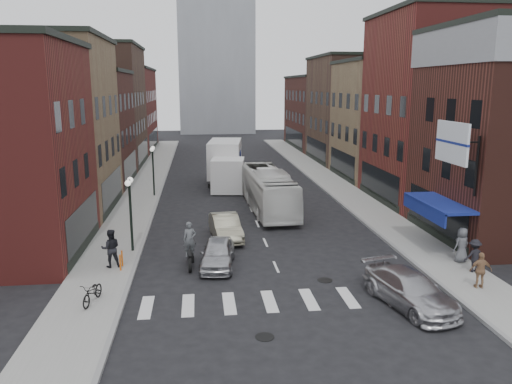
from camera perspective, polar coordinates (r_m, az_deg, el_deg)
ground at (r=24.36m, az=2.67°, el=-9.37°), size 160.00×160.00×0.00m
sidewalk_left at (r=45.49m, az=-12.51°, el=0.60°), size 3.00×74.00×0.15m
sidewalk_right at (r=46.86m, az=8.64°, el=1.08°), size 3.00×74.00×0.15m
curb_left at (r=45.37m, az=-10.62°, el=0.55°), size 0.20×74.00×0.16m
curb_right at (r=46.50m, az=6.85°, el=0.95°), size 0.20×74.00×0.16m
crosswalk_stripes at (r=21.63m, az=3.97°, el=-12.25°), size 12.00×2.20×0.01m
bldg_left_mid_a at (r=38.18m, az=-23.95°, el=6.92°), size 10.30×10.20×12.30m
bldg_left_mid_b at (r=47.87m, az=-20.35°, el=6.84°), size 10.30×10.20×10.30m
bldg_left_far_a at (r=58.51m, az=-17.95°, el=9.29°), size 10.30×12.20×13.30m
bldg_left_far_b at (r=72.33m, az=-15.76°, el=9.05°), size 10.30×16.20×11.30m
bldg_right_mid_a at (r=40.93m, az=20.87°, el=8.85°), size 10.30×10.20×14.30m
bldg_right_mid_b at (r=50.10m, az=15.50°, el=7.92°), size 10.30×10.20×11.30m
bldg_right_far_a at (r=60.40m, az=11.61°, el=9.22°), size 10.30×12.20×12.30m
bldg_right_far_b at (r=73.87m, az=8.19°, el=9.04°), size 10.30×16.20×10.30m
awning_blue at (r=28.59m, az=19.83°, el=-1.33°), size 1.80×5.00×0.78m
billboard_sign at (r=26.11m, az=21.64°, el=5.14°), size 1.52×3.00×3.70m
streetlamp_near at (r=27.29m, az=-14.20°, el=-0.98°), size 0.32×1.22×4.11m
streetlamp_far at (r=40.98m, az=-11.70°, el=3.42°), size 0.32×1.22×4.11m
bike_rack at (r=25.40m, az=-15.15°, el=-7.56°), size 0.08×0.68×0.80m
box_truck at (r=44.95m, az=-3.47°, el=3.16°), size 3.50×9.38×3.96m
motorcycle_rider at (r=25.11m, az=-7.57°, el=-6.15°), size 0.68×2.29×2.33m
transit_bus at (r=36.03m, az=1.41°, el=0.22°), size 2.96×10.88×3.00m
sedan_left_near at (r=25.17m, az=-4.42°, el=-7.01°), size 2.07×4.19×1.37m
sedan_left_far at (r=29.56m, az=-3.50°, el=-4.01°), size 1.96×4.51×1.44m
curb_car at (r=21.74m, az=17.16°, el=-10.63°), size 3.08×5.19×1.41m
parked_bicycle at (r=21.88m, az=-18.17°, el=-10.84°), size 0.97×1.82×0.91m
ped_left_solo at (r=25.56m, az=-16.27°, el=-6.19°), size 1.00×0.67×1.90m
ped_right_a at (r=26.15m, az=23.69°, el=-6.67°), size 1.07×0.60×1.60m
ped_right_b at (r=24.23m, az=24.30°, el=-8.16°), size 1.02×0.63×1.63m
ped_right_c at (r=27.29m, az=22.46°, el=-5.60°), size 1.00×0.80×1.79m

